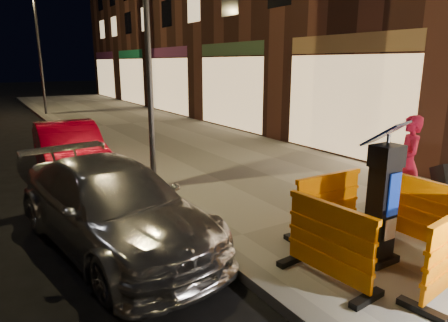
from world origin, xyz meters
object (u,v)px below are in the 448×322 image
car_silver (116,245)px  man (408,164)px  parking_kiosk (383,198)px  barrier_bldgside (422,213)px  barrier_back (327,206)px  car_red (72,175)px  barrier_kerbside (329,243)px

car_silver → man: size_ratio=2.56×
parking_kiosk → barrier_bldgside: (0.95, 0.00, -0.40)m
barrier_bldgside → man: man is taller
barrier_back → car_red: 6.86m
barrier_kerbside → barrier_bldgside: same height
parking_kiosk → barrier_back: bearing=87.2°
barrier_back → man: size_ratio=0.74×
car_red → man: man is taller
car_silver → car_red: car_red is taller
car_silver → barrier_back: bearing=-40.4°
car_silver → man: (4.86, -1.66, 1.03)m
barrier_kerbside → man: 3.19m
barrier_bldgside → man: size_ratio=0.74×
barrier_kerbside → car_red: 7.48m
parking_kiosk → barrier_bldgside: 1.03m
parking_kiosk → barrier_bldgside: size_ratio=1.40×
barrier_back → car_silver: size_ratio=0.29×
parking_kiosk → barrier_kerbside: 1.03m
parking_kiosk → man: (2.05, 1.02, -0.03)m
parking_kiosk → barrier_back: size_ratio=1.40×
parking_kiosk → barrier_back: (0.00, 0.95, -0.40)m
barrier_kerbside → parking_kiosk: bearing=-94.8°
barrier_kerbside → barrier_bldgside: 1.90m
car_silver → man: 5.23m
man → barrier_kerbside: bearing=-29.2°
barrier_bldgside → car_red: bearing=24.9°
man → barrier_back: bearing=-46.0°
barrier_back → car_red: size_ratio=0.32×
barrier_bldgside → car_silver: size_ratio=0.29×
man → parking_kiosk: bearing=-21.5°
barrier_back → barrier_bldgside: (0.95, -0.95, 0.00)m
barrier_back → car_silver: barrier_back is taller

